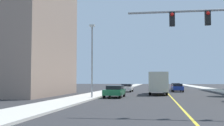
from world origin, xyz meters
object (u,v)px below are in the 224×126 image
Objects in this scene: car_blue at (177,88)px; delivery_truck at (158,83)px; street_lamp at (92,57)px; car_green at (115,91)px; car_gray at (157,87)px; car_red at (176,87)px; car_white at (127,88)px.

delivery_truck is at bearing -111.01° from car_blue.
street_lamp reaches higher than car_blue.
car_green is 0.53× the size of delivery_truck.
car_blue is at bearing -115.20° from car_green.
car_blue reaches higher than car_green.
car_gray is (-3.29, 4.67, 0.01)m from car_blue.
street_lamp is 28.51m from car_red.
car_white is 12.20m from car_red.
car_green is (2.04, 2.49, -3.68)m from street_lamp.
car_gray is (-3.54, -2.66, 0.01)m from car_red.
car_red is 7.34m from car_blue.
car_white is 7.85m from car_gray.
car_gray reaches higher than car_red.
delivery_truck is at bearing 55.38° from street_lamp.
car_blue is at bearing -168.40° from car_white.
car_blue is 0.48× the size of delivery_truck.
delivery_truck is at bearing -91.44° from car_gray.
street_lamp is 21.81m from car_blue.
car_green reaches higher than car_white.
car_green is at bearing -104.30° from car_gray.
car_green is at bearing -117.32° from car_blue.
car_white is at bearing -132.11° from car_red.
car_gray reaches higher than car_blue.
street_lamp is at bearing 85.68° from car_white.
car_blue is (-0.25, -7.33, -0.01)m from car_red.
street_lamp is 12.36m from delivery_truck.
car_white is at bearing -88.48° from car_green.
delivery_truck reaches higher than car_blue.
car_green is (-8.32, -23.82, -0.00)m from car_red.
car_gray is 13.77m from delivery_truck.
street_lamp is 24.88m from car_gray.
car_blue is (10.10, 18.98, -3.69)m from street_lamp.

